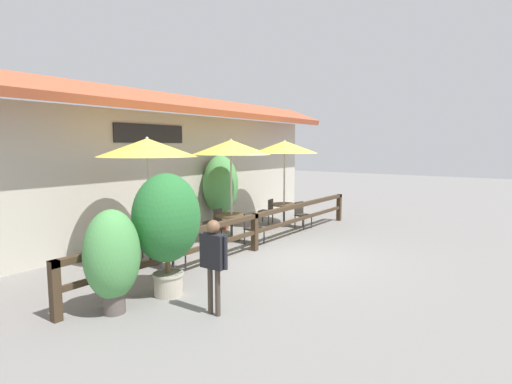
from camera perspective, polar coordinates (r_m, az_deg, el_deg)
The scene contains 19 objects.
ground_plane at distance 9.77m, azimuth 4.85°, elevation -9.25°, with size 60.00×60.00×0.00m, color slate.
building_facade at distance 12.05m, azimuth -12.04°, elevation 4.07°, with size 14.28×1.49×4.23m.
patio_railing at distance 10.17m, azimuth -0.19°, elevation -4.57°, with size 10.40×0.14×0.95m.
patio_umbrella_near at distance 9.16m, azimuth -15.27°, elevation 6.12°, with size 2.20×2.20×2.87m.
dining_table_near at distance 9.40m, azimuth -14.89°, elevation -6.37°, with size 0.89×0.89×0.74m.
chair_near_streetside at distance 8.94m, azimuth -12.13°, elevation -7.73°, with size 0.46×0.46×0.85m.
chair_near_wallside at distance 9.94m, azimuth -17.25°, elevation -6.44°, with size 0.50×0.50×0.85m.
patio_umbrella_middle at distance 11.10m, azimuth -3.59°, elevation 6.37°, with size 2.20×2.20×2.87m.
dining_table_middle at distance 11.30m, azimuth -3.52°, elevation -4.00°, with size 0.89×0.89×0.74m.
chair_middle_streetside at distance 10.93m, azimuth -0.51°, elevation -4.96°, with size 0.46×0.46×0.85m.
chair_middle_wallside at distance 11.81m, azimuth -5.99°, elevation -4.13°, with size 0.47×0.47×0.85m.
patio_umbrella_far at distance 13.24m, azimuth 4.11°, elevation 6.40°, with size 2.20×2.20×2.87m.
dining_table_far at distance 13.40m, azimuth 4.03°, elevation -2.33°, with size 0.89×0.89×0.74m.
chair_far_streetside at distance 13.12m, azimuth 6.56°, elevation -3.06°, with size 0.50×0.50×0.85m.
chair_far_wallside at distance 13.75m, azimuth 1.62°, elevation -2.58°, with size 0.50×0.50×0.85m.
potted_plant_corner_fern at distance 7.21m, azimuth -12.63°, elevation -4.09°, with size 1.25×1.12×2.20m.
potted_plant_broad_leaf at distance 6.77m, azimuth -19.85°, elevation -8.68°, with size 0.90×0.81×1.68m.
potted_plant_tall_tropical at distance 12.83m, azimuth -5.08°, elevation 0.88°, with size 1.20×1.08×2.37m.
pedestrian at distance 6.33m, azimuth -6.08°, elevation -8.85°, with size 0.21×0.54×1.52m.
Camera 1 is at (-8.06, -4.84, 2.66)m, focal length 28.00 mm.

